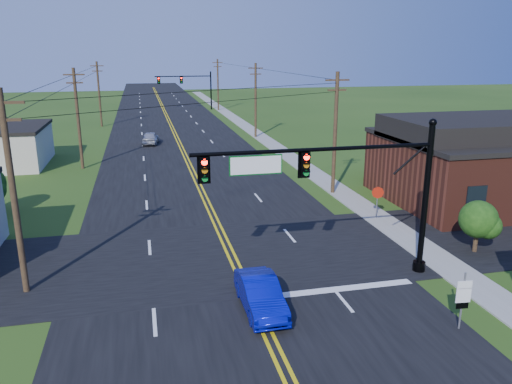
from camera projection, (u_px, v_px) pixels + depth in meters
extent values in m
cube|color=black|center=(175.00, 138.00, 61.92)|extent=(16.00, 220.00, 0.04)
cube|color=black|center=(228.00, 255.00, 26.30)|extent=(70.00, 10.00, 0.04)
cube|color=gray|center=(278.00, 149.00, 54.82)|extent=(2.00, 160.00, 0.08)
cylinder|color=black|center=(425.00, 201.00, 23.48)|extent=(0.28, 0.28, 7.20)
cylinder|color=black|center=(419.00, 266.00, 24.40)|extent=(0.60, 0.60, 0.50)
sphere|color=black|center=(433.00, 122.00, 22.47)|extent=(0.36, 0.36, 0.36)
cylinder|color=black|center=(317.00, 150.00, 21.55)|extent=(11.00, 0.18, 0.18)
cube|color=#045213|center=(256.00, 165.00, 21.12)|extent=(2.30, 0.06, 0.85)
cylinder|color=black|center=(211.00, 89.00, 90.96)|extent=(0.28, 0.28, 7.20)
cylinder|color=black|center=(211.00, 108.00, 91.88)|extent=(0.60, 0.60, 0.50)
sphere|color=black|center=(210.00, 69.00, 89.95)|extent=(0.36, 0.36, 0.36)
cylinder|color=black|center=(183.00, 76.00, 89.23)|extent=(10.00, 0.18, 0.18)
cube|color=#045213|center=(165.00, 80.00, 88.68)|extent=(2.30, 0.06, 0.85)
cube|color=#582419|center=(488.00, 170.00, 35.66)|extent=(14.00, 11.00, 4.40)
cube|color=black|center=(493.00, 137.00, 35.02)|extent=(14.20, 11.20, 0.30)
cylinder|color=#312116|center=(14.00, 195.00, 21.15)|extent=(0.28, 0.28, 9.00)
cube|color=#312116|center=(1.00, 103.00, 20.08)|extent=(1.80, 0.12, 0.12)
cube|color=#312116|center=(3.00, 120.00, 20.27)|extent=(1.40, 0.12, 0.12)
cylinder|color=#312116|center=(78.00, 119.00, 44.58)|extent=(0.28, 0.28, 9.00)
cube|color=#312116|center=(74.00, 75.00, 43.51)|extent=(1.80, 0.12, 0.12)
cube|color=#312116|center=(75.00, 83.00, 43.70)|extent=(1.40, 0.12, 0.12)
cylinder|color=#312116|center=(99.00, 94.00, 69.88)|extent=(0.28, 0.28, 9.00)
cube|color=#312116|center=(97.00, 66.00, 68.82)|extent=(1.80, 0.12, 0.12)
cube|color=#312116|center=(97.00, 71.00, 69.01)|extent=(1.40, 0.12, 0.12)
cylinder|color=#312116|center=(335.00, 134.00, 36.57)|extent=(0.28, 0.28, 9.00)
cube|color=#312116|center=(337.00, 80.00, 35.51)|extent=(1.80, 0.12, 0.12)
cube|color=#312116|center=(337.00, 90.00, 35.70)|extent=(1.40, 0.12, 0.12)
cylinder|color=#312116|center=(256.00, 101.00, 60.94)|extent=(0.28, 0.28, 9.00)
cube|color=#312116|center=(256.00, 68.00, 59.88)|extent=(1.80, 0.12, 0.12)
cube|color=#312116|center=(256.00, 74.00, 60.07)|extent=(1.40, 0.12, 0.12)
cylinder|color=#312116|center=(218.00, 85.00, 89.06)|extent=(0.28, 0.28, 9.00)
cube|color=#312116|center=(218.00, 63.00, 88.00)|extent=(1.80, 0.12, 0.12)
cube|color=#312116|center=(218.00, 67.00, 88.19)|extent=(1.40, 0.12, 0.12)
cylinder|color=#312116|center=(384.00, 166.00, 42.64)|extent=(0.24, 0.24, 1.85)
sphere|color=#163B0E|center=(385.00, 146.00, 42.18)|extent=(3.00, 3.00, 3.00)
cylinder|color=#312116|center=(476.00, 240.00, 26.60)|extent=(0.24, 0.24, 1.32)
sphere|color=#163B0E|center=(478.00, 219.00, 26.27)|extent=(2.00, 2.00, 2.00)
imported|color=#070EAA|center=(260.00, 295.00, 20.59)|extent=(1.49, 4.20, 1.38)
imported|color=#B4B3B9|center=(151.00, 138.00, 57.44)|extent=(2.26, 4.39, 1.43)
cylinder|color=slate|center=(462.00, 301.00, 19.03)|extent=(0.08, 0.08, 2.40)
cube|color=white|center=(465.00, 285.00, 18.80)|extent=(0.60, 0.09, 0.33)
cube|color=white|center=(463.00, 295.00, 18.92)|extent=(0.60, 0.09, 0.60)
cube|color=black|center=(462.00, 306.00, 19.04)|extent=(0.49, 0.08, 0.24)
cylinder|color=slate|center=(377.00, 204.00, 31.78)|extent=(0.09, 0.09, 2.00)
cylinder|color=#A71A09|center=(378.00, 193.00, 31.54)|extent=(0.73, 0.29, 0.76)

